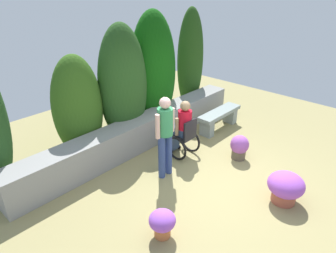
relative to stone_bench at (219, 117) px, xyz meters
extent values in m
plane|color=#978B58|center=(-2.08, -1.21, -0.34)|extent=(11.46, 11.46, 0.00)
cube|color=gray|center=(-2.08, 0.85, 0.02)|extent=(6.31, 0.55, 0.72)
ellipsoid|color=#335D1A|center=(-3.18, 1.54, 0.81)|extent=(1.13, 0.79, 2.30)
ellipsoid|color=#254C1C|center=(-2.08, 1.33, 1.07)|extent=(1.24, 0.87, 2.82)
ellipsoid|color=#114F0E|center=(-1.02, 1.41, 1.17)|extent=(1.32, 0.92, 3.01)
ellipsoid|color=#224616|center=(0.59, 1.52, 1.14)|extent=(0.91, 0.63, 2.96)
cube|color=gray|center=(-0.54, 0.00, -0.13)|extent=(0.20, 0.33, 0.42)
cube|color=gray|center=(0.54, 0.00, -0.13)|extent=(0.20, 0.33, 0.42)
cube|color=gray|center=(0.00, 0.00, 0.13)|extent=(1.45, 0.39, 0.10)
cube|color=black|center=(-1.67, -0.17, 0.16)|extent=(0.40, 0.40, 0.06)
cube|color=black|center=(-1.67, -0.35, 0.39)|extent=(0.40, 0.04, 0.40)
cube|color=black|center=(-1.67, 0.15, -0.24)|extent=(0.28, 0.12, 0.03)
torus|color=black|center=(-1.91, -0.17, -0.06)|extent=(0.05, 0.56, 0.56)
torus|color=black|center=(-1.43, -0.17, -0.06)|extent=(0.05, 0.56, 0.56)
cylinder|color=black|center=(-1.81, 0.08, -0.29)|extent=(0.03, 0.10, 0.10)
cylinder|color=black|center=(-1.53, 0.08, -0.29)|extent=(0.03, 0.10, 0.10)
cube|color=#354A69|center=(-1.67, -0.07, 0.27)|extent=(0.30, 0.40, 0.16)
cube|color=#354A69|center=(-1.67, 0.13, -0.07)|extent=(0.26, 0.14, 0.43)
cylinder|color=red|center=(-1.67, -0.19, 0.52)|extent=(0.30, 0.30, 0.50)
cylinder|color=#A37E59|center=(-1.86, -0.13, 0.44)|extent=(0.08, 0.08, 0.40)
cylinder|color=#A37E59|center=(-1.48, -0.13, 0.44)|extent=(0.08, 0.08, 0.40)
sphere|color=#A37E59|center=(-1.67, -0.19, 0.88)|extent=(0.22, 0.22, 0.22)
cylinder|color=navy|center=(-2.60, -0.39, 0.13)|extent=(0.14, 0.14, 0.93)
cylinder|color=navy|center=(-2.40, -0.39, 0.13)|extent=(0.14, 0.14, 0.93)
cylinder|color=#368E56|center=(-2.50, -0.39, 0.87)|extent=(0.30, 0.30, 0.54)
cylinder|color=beige|center=(-2.70, -0.39, 0.84)|extent=(0.09, 0.09, 0.49)
cylinder|color=beige|center=(-2.30, -0.39, 0.84)|extent=(0.09, 0.09, 0.49)
sphere|color=beige|center=(-2.50, -0.39, 1.25)|extent=(0.22, 0.22, 0.22)
cylinder|color=brown|center=(-0.93, -1.16, -0.22)|extent=(0.31, 0.31, 0.23)
ellipsoid|color=#29752F|center=(-0.93, -1.16, -0.05)|extent=(0.34, 0.34, 0.15)
ellipsoid|color=#A254B4|center=(-0.93, -1.16, 0.01)|extent=(0.40, 0.40, 0.43)
cylinder|color=#BA683C|center=(-3.70, -1.46, -0.22)|extent=(0.26, 0.26, 0.22)
ellipsoid|color=#33791F|center=(-3.70, -1.46, -0.07)|extent=(0.28, 0.28, 0.11)
ellipsoid|color=#9F51D0|center=(-3.70, -1.46, -0.02)|extent=(0.42, 0.42, 0.31)
cylinder|color=#A85241|center=(-1.64, -2.51, -0.21)|extent=(0.42, 0.42, 0.25)
ellipsoid|color=#1B5C2F|center=(-1.64, -2.51, -0.03)|extent=(0.47, 0.47, 0.15)
ellipsoid|color=#A54FC9|center=(-1.64, -2.51, 0.03)|extent=(0.64, 0.64, 0.42)
camera|label=1|loc=(-6.13, -3.84, 3.28)|focal=31.63mm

